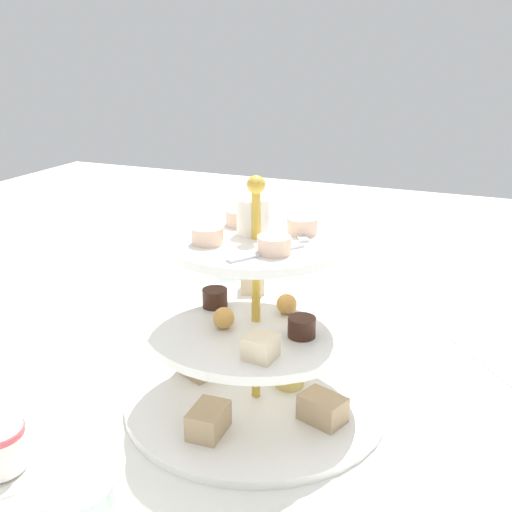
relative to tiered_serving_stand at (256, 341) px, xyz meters
The scene contains 5 objects.
ground_plane 0.08m from the tiered_serving_stand, behind, with size 2.40×2.40×0.00m, color silver.
tiered_serving_stand is the anchor object (origin of this frame).
water_glass_tall_right 0.27m from the tiered_serving_stand, 29.86° to the left, with size 0.07×0.07×0.13m, color silver.
butter_knife_left 0.33m from the tiered_serving_stand, 50.51° to the right, with size 0.17×0.01×0.00m, color silver.
butter_knife_right 0.33m from the tiered_serving_stand, 92.91° to the left, with size 0.17×0.01×0.00m, color silver.
Camera 1 is at (-0.59, -0.25, 0.41)m, focal length 43.72 mm.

